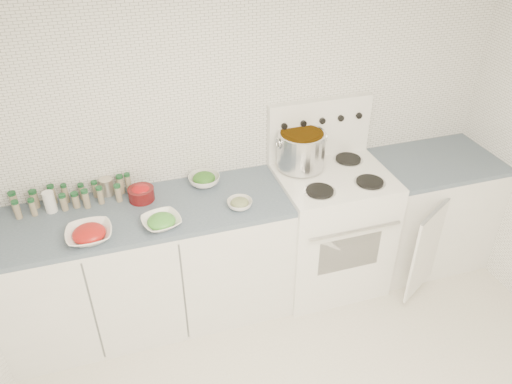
{
  "coord_description": "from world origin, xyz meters",
  "views": [
    {
      "loc": [
        -0.9,
        -1.42,
        2.71
      ],
      "look_at": [
        -0.09,
        1.14,
        0.93
      ],
      "focal_mm": 35.0,
      "sensor_mm": 36.0,
      "label": 1
    }
  ],
  "objects_px": {
    "stove": "(329,225)",
    "stock_pot": "(301,148)",
    "bowl_snowpea": "(161,221)",
    "bowl_tomato": "(89,234)"
  },
  "relations": [
    {
      "from": "stove",
      "to": "stock_pot",
      "type": "xyz_separation_m",
      "value": [
        -0.19,
        0.16,
        0.59
      ]
    },
    {
      "from": "stock_pot",
      "to": "bowl_snowpea",
      "type": "bearing_deg",
      "value": -161.59
    },
    {
      "from": "bowl_snowpea",
      "to": "stove",
      "type": "bearing_deg",
      "value": 8.63
    },
    {
      "from": "stock_pot",
      "to": "stove",
      "type": "bearing_deg",
      "value": -39.87
    },
    {
      "from": "stock_pot",
      "to": "bowl_tomato",
      "type": "height_order",
      "value": "stock_pot"
    },
    {
      "from": "stock_pot",
      "to": "bowl_tomato",
      "type": "distance_m",
      "value": 1.47
    },
    {
      "from": "stove",
      "to": "stock_pot",
      "type": "distance_m",
      "value": 0.63
    },
    {
      "from": "stock_pot",
      "to": "bowl_snowpea",
      "type": "relative_size",
      "value": 1.31
    },
    {
      "from": "stove",
      "to": "bowl_snowpea",
      "type": "xyz_separation_m",
      "value": [
        -1.2,
        -0.18,
        0.44
      ]
    },
    {
      "from": "stove",
      "to": "bowl_snowpea",
      "type": "bearing_deg",
      "value": -171.37
    }
  ]
}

